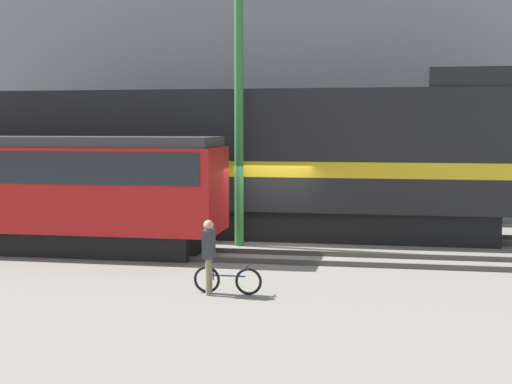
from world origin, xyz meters
The scene contains 9 objects.
ground_plane centered at (0.00, 0.00, 0.00)m, with size 120.00×120.00×0.00m, color gray.
track_near centered at (0.00, -1.82, 0.07)m, with size 60.00×1.51×0.14m.
track_far centered at (0.00, 2.35, 0.07)m, with size 60.00×1.51×0.14m.
building_backdrop centered at (0.00, 10.08, 5.37)m, with size 47.93×6.00×10.74m.
freight_locomotive centered at (-1.23, 2.35, 2.58)m, with size 18.25×3.04×5.52m.
streetcar centered at (-7.00, -1.82, 1.97)m, with size 11.75×2.54×3.43m.
bicycle centered at (0.07, -6.12, 0.31)m, with size 1.57×0.44×0.67m.
person centered at (-0.33, -6.26, 1.02)m, with size 0.23×0.37×1.67m.
utility_pole_left centered at (-0.99, 0.26, 3.91)m, with size 0.28×0.28×7.81m.
Camera 1 is at (3.50, -21.40, 3.74)m, focal length 50.00 mm.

